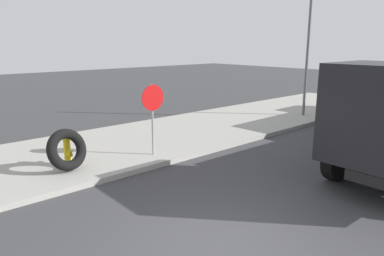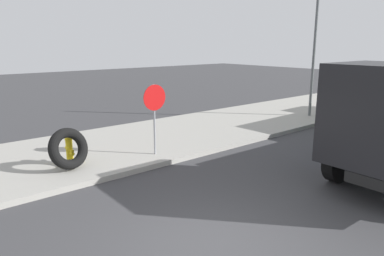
{
  "view_description": "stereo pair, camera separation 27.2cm",
  "coord_description": "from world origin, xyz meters",
  "px_view_note": "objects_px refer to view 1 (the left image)",
  "views": [
    {
      "loc": [
        -4.04,
        -3.79,
        3.44
      ],
      "look_at": [
        1.84,
        2.78,
        1.35
      ],
      "focal_mm": 33.88,
      "sensor_mm": 36.0,
      "label": 1
    },
    {
      "loc": [
        -3.84,
        -3.97,
        3.44
      ],
      "look_at": [
        1.84,
        2.78,
        1.35
      ],
      "focal_mm": 33.88,
      "sensor_mm": 36.0,
      "label": 2
    }
  ],
  "objects_px": {
    "fire_hydrant": "(67,150)",
    "stop_sign": "(153,107)",
    "loose_tire": "(67,150)",
    "street_light_pole": "(308,45)"
  },
  "relations": [
    {
      "from": "loose_tire",
      "to": "street_light_pole",
      "type": "distance_m",
      "value": 11.6
    },
    {
      "from": "loose_tire",
      "to": "street_light_pole",
      "type": "relative_size",
      "value": 0.17
    },
    {
      "from": "loose_tire",
      "to": "street_light_pole",
      "type": "height_order",
      "value": "street_light_pole"
    },
    {
      "from": "fire_hydrant",
      "to": "stop_sign",
      "type": "xyz_separation_m",
      "value": [
        2.31,
        -0.82,
        1.03
      ]
    },
    {
      "from": "fire_hydrant",
      "to": "loose_tire",
      "type": "bearing_deg",
      "value": -112.97
    },
    {
      "from": "loose_tire",
      "to": "stop_sign",
      "type": "xyz_separation_m",
      "value": [
        2.5,
        -0.36,
        0.89
      ]
    },
    {
      "from": "fire_hydrant",
      "to": "stop_sign",
      "type": "height_order",
      "value": "stop_sign"
    },
    {
      "from": "fire_hydrant",
      "to": "loose_tire",
      "type": "relative_size",
      "value": 0.73
    },
    {
      "from": "fire_hydrant",
      "to": "street_light_pole",
      "type": "xyz_separation_m",
      "value": [
        11.1,
        -0.47,
        2.76
      ]
    },
    {
      "from": "stop_sign",
      "to": "street_light_pole",
      "type": "xyz_separation_m",
      "value": [
        8.79,
        0.34,
        1.74
      ]
    }
  ]
}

